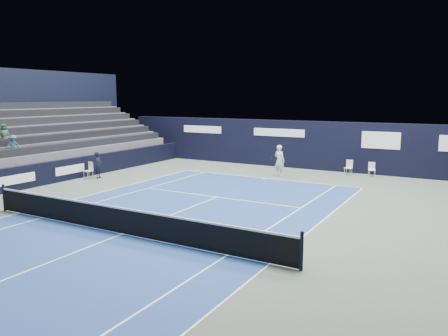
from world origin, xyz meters
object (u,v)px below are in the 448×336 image
object	(u,v)px
folding_chair_back_a	(349,166)
folding_chair_back_b	(372,168)
line_judge_chair	(89,169)
tennis_player	(279,161)
tennis_net	(122,220)

from	to	relation	value
folding_chair_back_a	folding_chair_back_b	bearing A→B (deg)	9.44
line_judge_chair	tennis_player	world-z (taller)	tennis_player
folding_chair_back_a	tennis_player	xyz separation A→B (m)	(-3.47, -2.50, 0.42)
folding_chair_back_b	tennis_net	world-z (taller)	tennis_net
folding_chair_back_b	tennis_player	xyz separation A→B (m)	(-4.79, -2.56, 0.45)
tennis_player	folding_chair_back_a	bearing A→B (deg)	35.79
line_judge_chair	tennis_net	world-z (taller)	tennis_net
tennis_net	folding_chair_back_b	bearing A→B (deg)	71.49
folding_chair_back_a	tennis_net	bearing A→B (deg)	-97.38
folding_chair_back_b	tennis_net	size ratio (longest dim) A/B	0.07
line_judge_chair	tennis_net	distance (m)	11.18
folding_chair_back_b	folding_chair_back_a	bearing A→B (deg)	162.99
line_judge_chair	tennis_player	size ratio (longest dim) A/B	0.51
folding_chair_back_b	tennis_player	bearing A→B (deg)	-171.60
folding_chair_back_b	line_judge_chair	bearing A→B (deg)	-168.08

